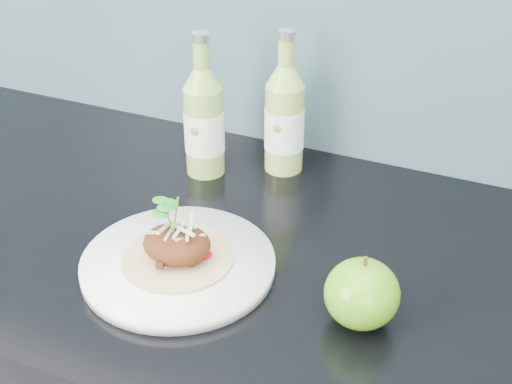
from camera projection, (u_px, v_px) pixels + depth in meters
dinner_plate at (178, 264)px, 0.89m from camera, size 0.26×0.26×0.02m
pork_taco at (177, 241)px, 0.87m from camera, size 0.14×0.14×0.09m
green_apple at (362, 294)px, 0.79m from camera, size 0.09×0.09×0.09m
cider_bottle_left at (204, 122)px, 1.06m from camera, size 0.08×0.08×0.22m
cider_bottle_right at (284, 119)px, 1.07m from camera, size 0.08×0.08×0.22m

